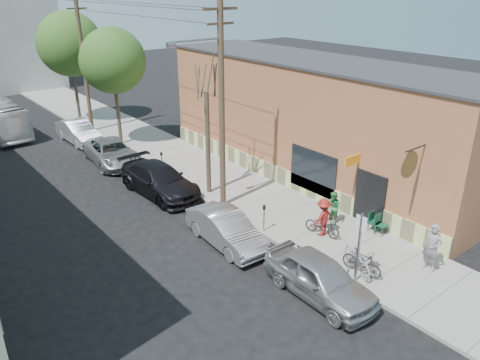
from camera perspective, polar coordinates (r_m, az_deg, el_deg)
ground at (r=18.93m, az=0.64°, el=-10.29°), size 120.00×120.00×0.00m
sidewalk at (r=29.15m, az=-6.67°, el=2.09°), size 4.50×58.00×0.15m
cafe_building at (r=26.64m, az=8.87°, el=7.27°), size 6.60×20.20×6.61m
sign_post at (r=17.39m, az=14.33°, el=-7.27°), size 0.07×0.45×2.80m
parking_meter_near at (r=20.64m, az=2.96°, el=-4.15°), size 0.14×0.14×1.24m
parking_meter_far at (r=27.35m, az=-9.52°, el=2.53°), size 0.14×0.14×1.24m
utility_pole_near at (r=21.60m, az=-2.39°, el=9.63°), size 3.57×0.28×10.00m
utility_pole_far at (r=35.89m, az=-18.56°, el=13.75°), size 1.80×0.28×10.00m
tree_bare at (r=23.87m, az=-3.94°, el=4.43°), size 0.24×0.24×5.33m
tree_leafy_mid at (r=32.16m, az=-15.25°, el=13.83°), size 4.24×4.24×7.69m
tree_leafy_far at (r=38.97m, az=-20.04°, el=15.30°), size 4.86×4.86×8.37m
patio_chair_a at (r=21.47m, az=16.84°, el=-5.24°), size 0.51×0.51×0.88m
patio_chair_b at (r=21.62m, az=16.12°, el=-4.95°), size 0.53×0.53×0.88m
patron_grey at (r=19.28m, az=22.38°, el=-7.64°), size 0.50×0.73×1.95m
patron_green at (r=21.68m, az=11.30°, el=-3.38°), size 0.73×0.86×1.55m
cyclist at (r=20.59m, az=10.10°, el=-4.52°), size 1.11×0.65×1.70m
cyclist_bike at (r=20.78m, az=10.02°, el=-5.52°), size 0.93×1.77×0.88m
parked_bike_a at (r=18.48m, az=14.63°, el=-9.65°), size 0.69×1.70×0.99m
parked_bike_b at (r=18.63m, az=14.13°, el=-9.19°), size 1.50×2.12×1.06m
car_0 at (r=17.10m, az=9.69°, el=-11.62°), size 1.93×4.55×1.53m
car_1 at (r=19.96m, az=-1.70°, el=-5.99°), size 1.76×4.45×1.44m
car_2 at (r=24.93m, az=-9.79°, el=-0.01°), size 2.49×5.57×1.58m
car_3 at (r=29.89m, az=-15.34°, el=3.26°), size 2.89×5.40×1.44m
car_4 at (r=34.70m, az=-19.08°, el=5.59°), size 1.74×4.67×1.52m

